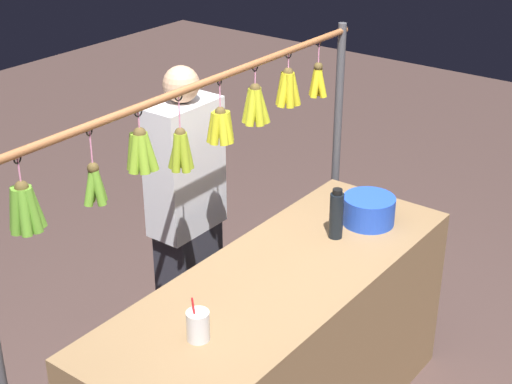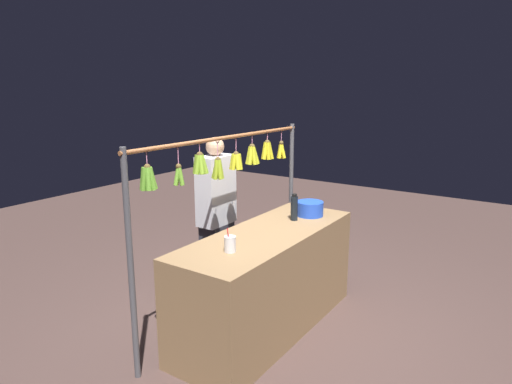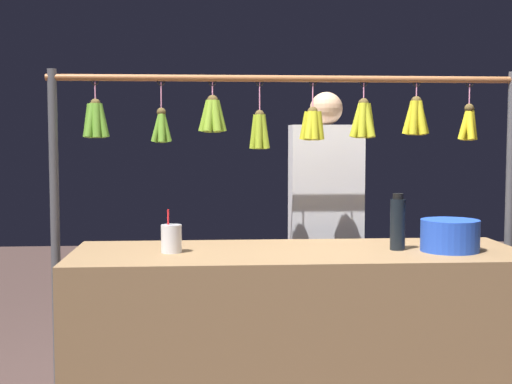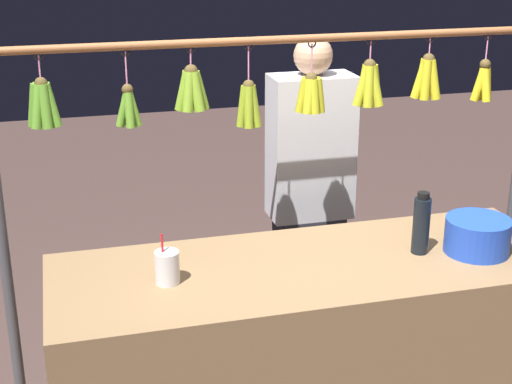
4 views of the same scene
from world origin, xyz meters
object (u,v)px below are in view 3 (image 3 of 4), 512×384
at_px(drink_cup, 171,239).
at_px(vendor_person, 325,244).
at_px(water_bottle, 398,223).
at_px(blue_bucket, 450,235).

height_order(drink_cup, vendor_person, vendor_person).
height_order(water_bottle, vendor_person, vendor_person).
height_order(water_bottle, drink_cup, water_bottle).
height_order(water_bottle, blue_bucket, water_bottle).
bearing_deg(drink_cup, water_bottle, -179.64).
distance_m(water_bottle, blue_bucket, 0.23).
bearing_deg(water_bottle, vendor_person, -75.98).
xyz_separation_m(blue_bucket, drink_cup, (1.19, -0.05, -0.01)).
relative_size(water_bottle, drink_cup, 1.33).
bearing_deg(water_bottle, drink_cup, 0.36).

